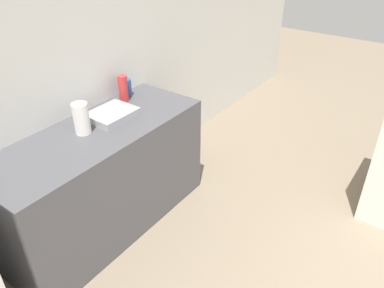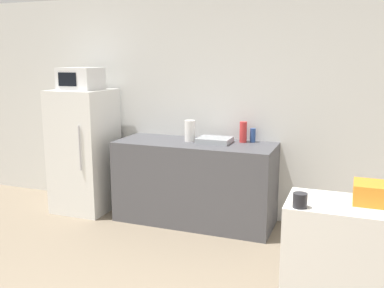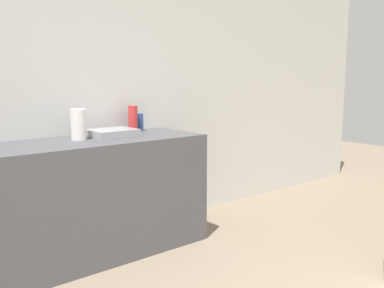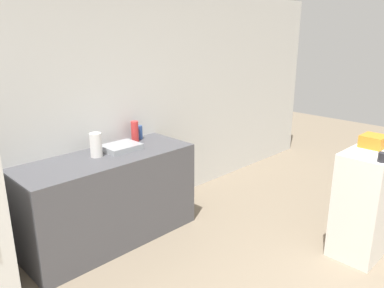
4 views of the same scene
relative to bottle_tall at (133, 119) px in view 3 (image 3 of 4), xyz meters
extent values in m
cube|color=silver|center=(-0.35, 0.17, 0.25)|extent=(8.00, 0.06, 2.60)
cube|color=#4C4C51|center=(-0.50, -0.20, -0.58)|extent=(1.80, 0.68, 0.93)
cube|color=#9EA3A8|center=(-0.29, -0.15, -0.09)|extent=(0.37, 0.30, 0.06)
cylinder|color=red|center=(0.00, 0.00, 0.00)|extent=(0.08, 0.08, 0.23)
cylinder|color=#2D4C8C|center=(0.10, 0.04, -0.04)|extent=(0.06, 0.06, 0.16)
cylinder|color=white|center=(-0.58, -0.15, 0.00)|extent=(0.12, 0.12, 0.24)
camera|label=1|loc=(-2.09, -2.23, 1.28)|focal=35.00mm
camera|label=2|loc=(1.13, -4.63, 0.81)|focal=40.00mm
camera|label=3|loc=(-2.00, -3.25, 0.36)|focal=40.00mm
camera|label=4|loc=(-2.40, -3.32, 1.09)|focal=35.00mm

